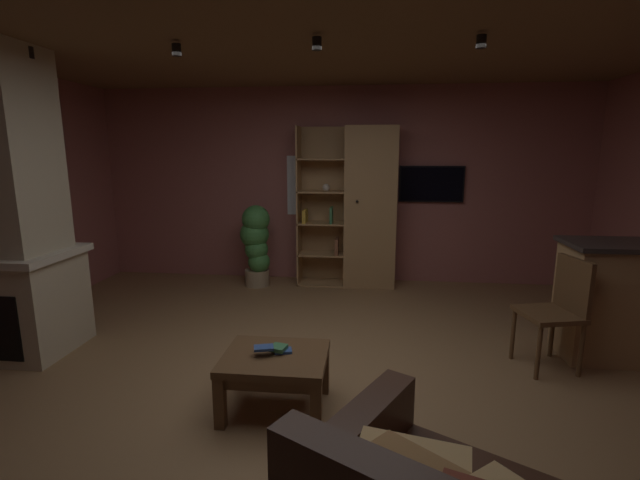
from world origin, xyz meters
The scene contains 17 objects.
floor centered at (0.00, 0.00, -0.01)m, with size 6.51×5.81×0.02m, color olive.
wall_back centered at (0.00, 2.93, 1.29)m, with size 6.63×0.06×2.59m, color #9E5B56.
ceiling centered at (0.00, 0.00, 2.60)m, with size 6.51×5.81×0.02m, color brown.
window_pane_back centered at (-0.33, 2.90, 1.30)m, with size 0.79×0.01×0.80m, color white.
stone_fireplace centered at (-2.70, 0.32, 1.17)m, with size 1.05×0.82×2.59m.
bookshelf_cabinet centered at (0.33, 2.66, 1.02)m, with size 1.27×0.41×2.07m.
coffee_table centered at (-0.23, -0.35, 0.32)m, with size 0.70×0.58×0.40m.
table_book_0 centered at (-0.18, -0.30, 0.41)m, with size 0.12×0.08×0.02m, color #2D4C8C.
table_book_1 centered at (-0.21, -0.31, 0.44)m, with size 0.10×0.10×0.03m, color #387247.
table_book_2 centered at (-0.30, -0.37, 0.46)m, with size 0.13×0.08×0.02m, color #2D4C8C.
dining_chair centered at (1.93, 0.50, 0.53)m, with size 0.51×0.51×0.92m.
potted_floor_plant centered at (-1.06, 2.46, 0.59)m, with size 0.40×0.38×1.07m.
wall_mounted_tv centered at (1.20, 2.87, 1.33)m, with size 0.84×0.06×0.47m.
track_light_spot_0 centered at (-2.31, 0.37, 2.52)m, with size 0.07×0.07×0.09m, color black.
track_light_spot_1 centered at (-1.11, 0.40, 2.52)m, with size 0.07×0.07×0.09m, color black.
track_light_spot_2 centered at (-0.01, 0.32, 2.52)m, with size 0.07×0.07×0.09m, color black.
track_light_spot_3 centered at (1.16, 0.38, 2.52)m, with size 0.07×0.07×0.09m, color black.
Camera 1 is at (0.38, -3.09, 1.75)m, focal length 24.90 mm.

